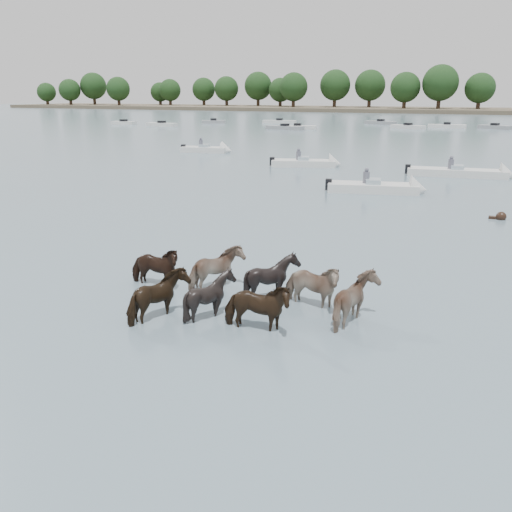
% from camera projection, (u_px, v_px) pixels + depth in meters
% --- Properties ---
extents(ground, '(400.00, 400.00, 0.00)m').
position_uv_depth(ground, '(202.00, 344.00, 11.80)').
color(ground, '#4C606D').
rests_on(ground, ground).
extents(shoreline, '(160.00, 30.00, 1.00)m').
position_uv_depth(shoreline, '(236.00, 108.00, 169.78)').
color(shoreline, '#4C4233').
rests_on(shoreline, ground).
extents(pony_herd, '(7.52, 3.96, 1.42)m').
position_uv_depth(pony_herd, '(243.00, 289.00, 13.66)').
color(pony_herd, black).
rests_on(pony_herd, ground).
extents(swimming_pony, '(0.72, 0.44, 0.44)m').
position_uv_depth(swimming_pony, '(500.00, 217.00, 23.32)').
color(swimming_pony, black).
rests_on(swimming_pony, ground).
extents(motorboat_a, '(5.37, 3.02, 1.92)m').
position_uv_depth(motorboat_a, '(314.00, 163.00, 39.75)').
color(motorboat_a, silver).
rests_on(motorboat_a, ground).
extents(motorboat_b, '(5.59, 2.67, 1.92)m').
position_uv_depth(motorboat_b, '(387.00, 188.00, 29.50)').
color(motorboat_b, silver).
rests_on(motorboat_b, ground).
extents(motorboat_c, '(6.90, 2.30, 1.92)m').
position_uv_depth(motorboat_c, '(470.00, 173.00, 34.95)').
color(motorboat_c, silver).
rests_on(motorboat_c, ground).
extents(motorboat_f, '(4.97, 2.21, 1.92)m').
position_uv_depth(motorboat_f, '(212.00, 150.00, 49.02)').
color(motorboat_f, silver).
rests_on(motorboat_f, ground).
extents(distant_flotilla, '(105.20, 24.61, 0.93)m').
position_uv_depth(distant_flotilla, '(441.00, 129.00, 76.41)').
color(distant_flotilla, silver).
rests_on(distant_flotilla, ground).
extents(treeline, '(149.31, 20.76, 12.26)m').
position_uv_depth(treeline, '(255.00, 87.00, 165.52)').
color(treeline, '#382619').
rests_on(treeline, ground).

